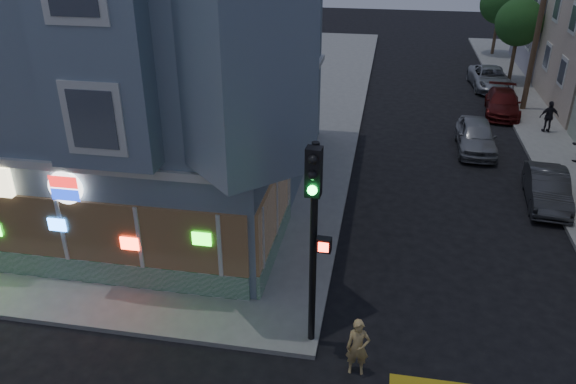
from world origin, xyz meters
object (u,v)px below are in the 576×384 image
(street_tree_far, at_px, (500,4))
(parked_car_b, at_px, (547,188))
(parked_car_c, at_px, (503,103))
(parked_car_d, at_px, (490,78))
(running_child, at_px, (358,347))
(traffic_signal, at_px, (314,217))
(utility_pole, at_px, (539,25))
(parked_car_a, at_px, (476,136))
(street_tree_near, at_px, (519,22))
(pedestrian_b, at_px, (549,117))

(street_tree_far, distance_m, parked_car_b, 26.08)
(parked_car_c, xyz_separation_m, parked_car_d, (0.00, 5.20, 0.03))
(running_child, distance_m, traffic_signal, 3.46)
(utility_pole, distance_m, parked_car_a, 8.49)
(parked_car_a, distance_m, parked_car_d, 11.24)
(parked_car_c, height_order, traffic_signal, traffic_signal)
(street_tree_near, height_order, street_tree_far, same)
(street_tree_near, bearing_deg, utility_pole, -91.91)
(street_tree_far, xyz_separation_m, parked_car_d, (-1.50, -9.59, -3.26))
(street_tree_far, bearing_deg, parked_car_c, -95.79)
(utility_pole, distance_m, traffic_signal, 23.38)
(running_child, height_order, parked_car_d, running_child)
(parked_car_b, height_order, parked_car_d, parked_car_d)
(parked_car_b, bearing_deg, parked_car_d, 94.74)
(parked_car_d, xyz_separation_m, traffic_signal, (-7.88, -25.89, 3.26))
(street_tree_near, relative_size, running_child, 3.36)
(utility_pole, distance_m, parked_car_b, 12.60)
(parked_car_a, height_order, traffic_signal, traffic_signal)
(traffic_signal, bearing_deg, parked_car_d, 76.63)
(street_tree_far, distance_m, traffic_signal, 36.70)
(parked_car_d, bearing_deg, utility_pole, -76.99)
(utility_pole, bearing_deg, running_child, -109.66)
(pedestrian_b, height_order, parked_car_b, pedestrian_b)
(parked_car_a, xyz_separation_m, parked_car_c, (2.10, 5.85, -0.09))
(parked_car_c, bearing_deg, street_tree_near, 83.80)
(running_child, bearing_deg, parked_car_b, 53.08)
(pedestrian_b, distance_m, traffic_signal, 20.41)
(running_child, xyz_separation_m, parked_car_b, (6.63, 10.36, -0.12))
(parked_car_a, height_order, parked_car_d, parked_car_a)
(street_tree_near, relative_size, parked_car_b, 1.31)
(parked_car_d, bearing_deg, traffic_signal, -110.34)
(utility_pole, distance_m, street_tree_far, 14.03)
(street_tree_near, distance_m, running_child, 29.52)
(parked_car_a, bearing_deg, running_child, -105.41)
(pedestrian_b, distance_m, parked_car_a, 4.84)
(parked_car_a, bearing_deg, street_tree_near, 74.92)
(parked_car_a, bearing_deg, utility_pole, 63.69)
(parked_car_a, distance_m, parked_car_b, 5.61)
(utility_pole, relative_size, street_tree_far, 1.70)
(street_tree_near, height_order, running_child, street_tree_near)
(street_tree_near, height_order, parked_car_b, street_tree_near)
(running_child, distance_m, parked_car_b, 12.31)
(street_tree_far, bearing_deg, parked_car_b, -93.32)
(utility_pole, xyz_separation_m, parked_car_a, (-3.40, -6.64, -4.06))
(pedestrian_b, bearing_deg, utility_pole, -92.71)
(street_tree_far, height_order, parked_car_c, street_tree_far)
(street_tree_near, bearing_deg, parked_car_b, -94.81)
(street_tree_near, xyz_separation_m, parked_car_b, (-1.50, -17.84, -3.27))
(pedestrian_b, distance_m, parked_car_c, 3.46)
(parked_car_a, relative_size, traffic_signal, 0.77)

